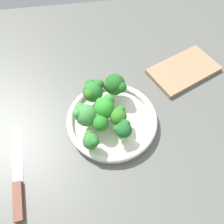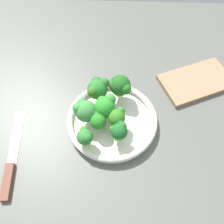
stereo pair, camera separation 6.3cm
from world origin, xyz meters
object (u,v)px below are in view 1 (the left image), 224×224
object	(u,v)px
broccoli_floret_3	(100,123)
cutting_board	(184,70)
broccoli_floret_1	(93,91)
knife	(18,182)
broccoli_floret_5	(105,107)
broccoli_floret_4	(123,129)
broccoli_floret_6	(91,141)
broccoli_floret_7	(115,85)
broccoli_floret_0	(85,114)
bowl	(112,120)
broccoli_floret_2	(119,116)

from	to	relation	value
broccoli_floret_3	cutting_board	distance (cm)	37.65
broccoli_floret_1	knife	distance (cm)	31.51
broccoli_floret_1	knife	bearing A→B (deg)	-136.00
broccoli_floret_5	cutting_board	world-z (taller)	broccoli_floret_5
broccoli_floret_4	broccoli_floret_6	distance (cm)	8.92
cutting_board	broccoli_floret_7	bearing A→B (deg)	-161.69
broccoli_floret_0	cutting_board	distance (cm)	39.61
broccoli_floret_5	bowl	bearing A→B (deg)	-24.01
broccoli_floret_1	broccoli_floret_3	distance (cm)	10.47
broccoli_floret_1	broccoli_floret_4	bearing A→B (deg)	-63.90
broccoli_floret_4	knife	xyz separation A→B (cm)	(-28.80, -7.80, -6.55)
broccoli_floret_0	broccoli_floret_7	size ratio (longest dim) A/B	0.93
bowl	broccoli_floret_5	distance (cm)	6.60
broccoli_floret_5	broccoli_floret_7	distance (cm)	8.47
broccoli_floret_6	knife	xyz separation A→B (cm)	(-20.07, -6.07, -5.94)
broccoli_floret_1	broccoli_floret_6	world-z (taller)	broccoli_floret_1
broccoli_floret_3	broccoli_floret_4	distance (cm)	6.66
knife	cutting_board	size ratio (longest dim) A/B	1.14
broccoli_floret_6	broccoli_floret_4	bearing A→B (deg)	11.22
knife	broccoli_floret_4	bearing A→B (deg)	15.15
broccoli_floret_2	broccoli_floret_3	world-z (taller)	broccoli_floret_2
broccoli_floret_1	broccoli_floret_4	size ratio (longest dim) A/B	1.17
broccoli_floret_5	broccoli_floret_7	xyz separation A→B (cm)	(3.94, 7.48, -0.38)
broccoli_floret_2	knife	world-z (taller)	broccoli_floret_2
broccoli_floret_3	broccoli_floret_0	bearing A→B (deg)	142.82
bowl	broccoli_floret_4	bearing A→B (deg)	-71.36
bowl	broccoli_floret_5	xyz separation A→B (cm)	(-1.91, 0.85, 6.26)
broccoli_floret_3	broccoli_floret_5	size ratio (longest dim) A/B	0.76
broccoli_floret_0	broccoli_floret_7	xyz separation A→B (cm)	(9.49, 8.57, 0.25)
broccoli_floret_1	broccoli_floret_3	world-z (taller)	broccoli_floret_1
broccoli_floret_0	broccoli_floret_2	world-z (taller)	broccoli_floret_0
broccoli_floret_5	cutting_board	bearing A→B (deg)	28.35
broccoli_floret_6	broccoli_floret_2	bearing A→B (deg)	35.63
broccoli_floret_2	broccoli_floret_5	xyz separation A→B (cm)	(-3.60, 2.83, 0.98)
broccoli_floret_2	broccoli_floret_3	distance (cm)	5.55
broccoli_floret_5	broccoli_floret_7	bearing A→B (deg)	62.21
broccoli_floret_3	broccoli_floret_5	bearing A→B (deg)	64.86
broccoli_floret_7	cutting_board	size ratio (longest dim) A/B	0.32
broccoli_floret_3	bowl	bearing A→B (deg)	39.17
broccoli_floret_0	broccoli_floret_5	bearing A→B (deg)	11.06
broccoli_floret_4	broccoli_floret_5	bearing A→B (deg)	119.56
broccoli_floret_5	broccoli_floret_6	bearing A→B (deg)	-118.21
broccoli_floret_4	broccoli_floret_7	size ratio (longest dim) A/B	0.83
cutting_board	broccoli_floret_3	bearing A→B (deg)	-147.70
broccoli_floret_0	cutting_board	bearing A→B (deg)	25.89
broccoli_floret_4	broccoli_floret_7	distance (cm)	14.56
broccoli_floret_0	bowl	bearing A→B (deg)	1.78
bowl	broccoli_floret_2	distance (cm)	5.89
broccoli_floret_2	broccoli_floret_7	size ratio (longest dim) A/B	0.83
broccoli_floret_4	broccoli_floret_5	size ratio (longest dim) A/B	0.83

